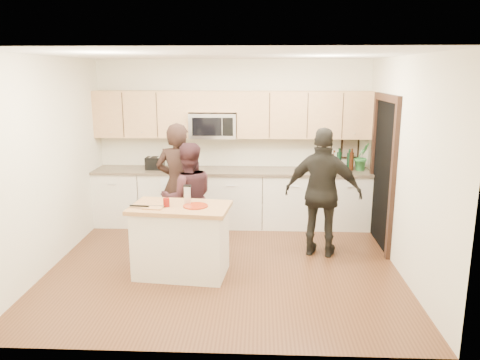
{
  "coord_description": "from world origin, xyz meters",
  "views": [
    {
      "loc": [
        0.46,
        -5.78,
        2.5
      ],
      "look_at": [
        0.19,
        0.35,
        1.08
      ],
      "focal_mm": 35.0,
      "sensor_mm": 36.0,
      "label": 1
    }
  ],
  "objects_px": {
    "woman_left": "(178,185)",
    "woman_right": "(323,193)",
    "island": "(181,240)",
    "toaster": "(155,163)",
    "woman_center": "(188,198)"
  },
  "relations": [
    {
      "from": "island",
      "to": "woman_right",
      "type": "bearing_deg",
      "value": 27.73
    },
    {
      "from": "toaster",
      "to": "woman_left",
      "type": "relative_size",
      "value": 0.16
    },
    {
      "from": "woman_left",
      "to": "woman_right",
      "type": "relative_size",
      "value": 1.01
    },
    {
      "from": "woman_left",
      "to": "island",
      "type": "bearing_deg",
      "value": 109.34
    },
    {
      "from": "island",
      "to": "woman_center",
      "type": "height_order",
      "value": "woman_center"
    },
    {
      "from": "woman_left",
      "to": "woman_right",
      "type": "bearing_deg",
      "value": 179.57
    },
    {
      "from": "island",
      "to": "woman_center",
      "type": "distance_m",
      "value": 0.84
    },
    {
      "from": "island",
      "to": "woman_left",
      "type": "relative_size",
      "value": 0.7
    },
    {
      "from": "toaster",
      "to": "woman_center",
      "type": "height_order",
      "value": "woman_center"
    },
    {
      "from": "toaster",
      "to": "woman_right",
      "type": "xyz_separation_m",
      "value": [
        2.58,
        -1.25,
        -0.15
      ]
    },
    {
      "from": "toaster",
      "to": "woman_right",
      "type": "bearing_deg",
      "value": -25.73
    },
    {
      "from": "island",
      "to": "toaster",
      "type": "xyz_separation_m",
      "value": [
        -0.75,
        1.98,
        0.59
      ]
    },
    {
      "from": "island",
      "to": "woman_center",
      "type": "xyz_separation_m",
      "value": [
        -0.02,
        0.77,
        0.33
      ]
    },
    {
      "from": "woman_left",
      "to": "woman_center",
      "type": "distance_m",
      "value": 0.35
    },
    {
      "from": "toaster",
      "to": "woman_left",
      "type": "distance_m",
      "value": 1.09
    }
  ]
}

